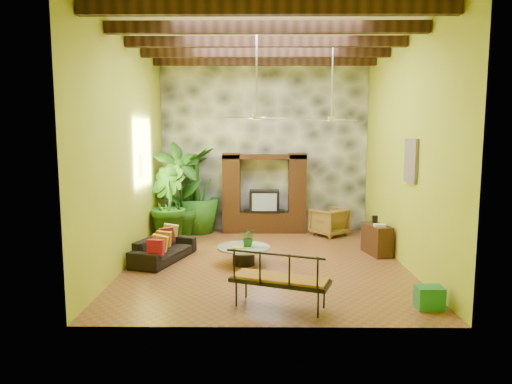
{
  "coord_description": "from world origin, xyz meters",
  "views": [
    {
      "loc": [
        -0.13,
        -9.95,
        2.84
      ],
      "look_at": [
        -0.22,
        0.2,
        1.55
      ],
      "focal_mm": 32.0,
      "sensor_mm": 36.0,
      "label": 1
    }
  ],
  "objects_px": {
    "green_bin": "(429,297)",
    "entertainment_center": "(264,199)",
    "ceiling_fan_front": "(257,107)",
    "tall_plant_c": "(196,190)",
    "coffee_table": "(244,253)",
    "tall_plant_b": "(167,204)",
    "sofa": "(164,249)",
    "wicker_armchair": "(329,222)",
    "ceiling_fan_back": "(332,111)",
    "side_console": "(377,240)",
    "tall_plant_a": "(180,190)",
    "iron_bench": "(280,277)"
  },
  "relations": [
    {
      "from": "sofa",
      "to": "wicker_armchair",
      "type": "bearing_deg",
      "value": -39.61
    },
    {
      "from": "wicker_armchair",
      "to": "tall_plant_b",
      "type": "xyz_separation_m",
      "value": [
        -4.41,
        -0.81,
        0.63
      ]
    },
    {
      "from": "tall_plant_a",
      "to": "side_console",
      "type": "distance_m",
      "value": 5.41
    },
    {
      "from": "tall_plant_b",
      "to": "coffee_table",
      "type": "relative_size",
      "value": 1.77
    },
    {
      "from": "entertainment_center",
      "to": "coffee_table",
      "type": "bearing_deg",
      "value": -98.17
    },
    {
      "from": "entertainment_center",
      "to": "tall_plant_b",
      "type": "bearing_deg",
      "value": -154.28
    },
    {
      "from": "sofa",
      "to": "side_console",
      "type": "distance_m",
      "value": 4.98
    },
    {
      "from": "ceiling_fan_front",
      "to": "coffee_table",
      "type": "bearing_deg",
      "value": 147.59
    },
    {
      "from": "ceiling_fan_back",
      "to": "coffee_table",
      "type": "distance_m",
      "value": 4.03
    },
    {
      "from": "tall_plant_b",
      "to": "green_bin",
      "type": "height_order",
      "value": "tall_plant_b"
    },
    {
      "from": "tall_plant_c",
      "to": "ceiling_fan_back",
      "type": "bearing_deg",
      "value": -27.93
    },
    {
      "from": "ceiling_fan_back",
      "to": "sofa",
      "type": "distance_m",
      "value": 5.12
    },
    {
      "from": "iron_bench",
      "to": "tall_plant_b",
      "type": "bearing_deg",
      "value": 140.98
    },
    {
      "from": "tall_plant_b",
      "to": "tall_plant_c",
      "type": "xyz_separation_m",
      "value": [
        0.62,
        1.19,
        0.21
      ]
    },
    {
      "from": "ceiling_fan_back",
      "to": "tall_plant_a",
      "type": "bearing_deg",
      "value": 161.56
    },
    {
      "from": "ceiling_fan_front",
      "to": "iron_bench",
      "type": "height_order",
      "value": "ceiling_fan_front"
    },
    {
      "from": "tall_plant_a",
      "to": "side_console",
      "type": "xyz_separation_m",
      "value": [
        4.99,
        -1.85,
        -0.96
      ]
    },
    {
      "from": "entertainment_center",
      "to": "ceiling_fan_back",
      "type": "xyz_separation_m",
      "value": [
        1.6,
        -1.94,
        2.44
      ]
    },
    {
      "from": "entertainment_center",
      "to": "tall_plant_a",
      "type": "bearing_deg",
      "value": -165.16
    },
    {
      "from": "entertainment_center",
      "to": "tall_plant_c",
      "type": "distance_m",
      "value": 1.98
    },
    {
      "from": "tall_plant_a",
      "to": "side_console",
      "type": "relative_size",
      "value": 2.97
    },
    {
      "from": "ceiling_fan_front",
      "to": "ceiling_fan_back",
      "type": "height_order",
      "value": "same"
    },
    {
      "from": "ceiling_fan_front",
      "to": "tall_plant_c",
      "type": "distance_m",
      "value": 4.47
    },
    {
      "from": "coffee_table",
      "to": "ceiling_fan_back",
      "type": "bearing_deg",
      "value": 34.31
    },
    {
      "from": "wicker_armchair",
      "to": "tall_plant_c",
      "type": "relative_size",
      "value": 0.35
    },
    {
      "from": "ceiling_fan_back",
      "to": "green_bin",
      "type": "height_order",
      "value": "ceiling_fan_back"
    },
    {
      "from": "tall_plant_a",
      "to": "wicker_armchair",
      "type": "bearing_deg",
      "value": 2.56
    },
    {
      "from": "ceiling_fan_back",
      "to": "wicker_armchair",
      "type": "bearing_deg",
      "value": 81.39
    },
    {
      "from": "wicker_armchair",
      "to": "tall_plant_a",
      "type": "height_order",
      "value": "tall_plant_a"
    },
    {
      "from": "coffee_table",
      "to": "side_console",
      "type": "relative_size",
      "value": 1.3
    },
    {
      "from": "ceiling_fan_back",
      "to": "tall_plant_a",
      "type": "height_order",
      "value": "ceiling_fan_back"
    },
    {
      "from": "entertainment_center",
      "to": "iron_bench",
      "type": "bearing_deg",
      "value": -88.04
    },
    {
      "from": "sofa",
      "to": "side_console",
      "type": "relative_size",
      "value": 2.11
    },
    {
      "from": "entertainment_center",
      "to": "tall_plant_a",
      "type": "relative_size",
      "value": 0.91
    },
    {
      "from": "green_bin",
      "to": "entertainment_center",
      "type": "bearing_deg",
      "value": 114.26
    },
    {
      "from": "entertainment_center",
      "to": "sofa",
      "type": "distance_m",
      "value": 3.89
    },
    {
      "from": "side_console",
      "to": "ceiling_fan_back",
      "type": "bearing_deg",
      "value": 140.51
    },
    {
      "from": "ceiling_fan_back",
      "to": "green_bin",
      "type": "relative_size",
      "value": 4.37
    },
    {
      "from": "ceiling_fan_front",
      "to": "coffee_table",
      "type": "height_order",
      "value": "ceiling_fan_front"
    },
    {
      "from": "wicker_armchair",
      "to": "iron_bench",
      "type": "distance_m",
      "value": 5.73
    },
    {
      "from": "tall_plant_a",
      "to": "side_console",
      "type": "bearing_deg",
      "value": -20.33
    },
    {
      "from": "tall_plant_a",
      "to": "iron_bench",
      "type": "xyz_separation_m",
      "value": [
        2.55,
        -5.3,
        -0.79
      ]
    },
    {
      "from": "coffee_table",
      "to": "sofa",
      "type": "bearing_deg",
      "value": 170.56
    },
    {
      "from": "ceiling_fan_front",
      "to": "tall_plant_b",
      "type": "xyz_separation_m",
      "value": [
        -2.38,
        2.29,
        -2.38
      ]
    },
    {
      "from": "sofa",
      "to": "coffee_table",
      "type": "height_order",
      "value": "sofa"
    },
    {
      "from": "ceiling_fan_front",
      "to": "side_console",
      "type": "distance_m",
      "value": 4.31
    },
    {
      "from": "entertainment_center",
      "to": "sofa",
      "type": "height_order",
      "value": "entertainment_center"
    },
    {
      "from": "entertainment_center",
      "to": "green_bin",
      "type": "xyz_separation_m",
      "value": [
        2.65,
        -5.88,
        -0.78
      ]
    },
    {
      "from": "sofa",
      "to": "iron_bench",
      "type": "bearing_deg",
      "value": -120.92
    },
    {
      "from": "entertainment_center",
      "to": "tall_plant_a",
      "type": "distance_m",
      "value": 2.45
    }
  ]
}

